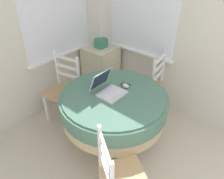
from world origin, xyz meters
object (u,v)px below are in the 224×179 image
at_px(laptop, 108,89).
at_px(dining_chair_near_back_window, 64,91).
at_px(computer_mouse, 126,86).
at_px(dining_chair_near_right_window, 149,84).
at_px(cell_phone, 126,84).
at_px(dining_chair_camera_near, 119,179).
at_px(corner_cabinet, 101,68).
at_px(round_dining_table, 114,105).
at_px(storage_box, 101,43).

height_order(laptop, dining_chair_near_back_window, laptop).
distance_m(computer_mouse, dining_chair_near_right_window, 0.72).
bearing_deg(computer_mouse, cell_phone, 36.31).
relative_size(computer_mouse, cell_phone, 0.80).
relative_size(dining_chair_camera_near, corner_cabinet, 1.23).
relative_size(computer_mouse, dining_chair_near_right_window, 0.10).
bearing_deg(corner_cabinet, dining_chair_near_right_window, -91.16).
relative_size(laptop, dining_chair_near_right_window, 0.35).
bearing_deg(corner_cabinet, laptop, -133.83).
bearing_deg(laptop, dining_chair_near_back_window, 92.41).
height_order(computer_mouse, dining_chair_camera_near, dining_chair_camera_near).
relative_size(round_dining_table, dining_chair_near_back_window, 1.27).
height_order(dining_chair_near_right_window, corner_cabinet, dining_chair_near_right_window).
distance_m(computer_mouse, dining_chair_camera_near, 1.04).
bearing_deg(storage_box, dining_chair_near_back_window, -172.65).
bearing_deg(computer_mouse, laptop, 157.13).
bearing_deg(dining_chair_camera_near, corner_cabinet, 46.55).
relative_size(laptop, dining_chair_camera_near, 0.35).
distance_m(computer_mouse, dining_chair_near_back_window, 0.95).
bearing_deg(storage_box, laptop, -134.17).
distance_m(computer_mouse, storage_box, 1.17).
height_order(computer_mouse, corner_cabinet, computer_mouse).
distance_m(laptop, computer_mouse, 0.23).
distance_m(round_dining_table, computer_mouse, 0.26).
relative_size(cell_phone, dining_chair_camera_near, 0.12).
bearing_deg(dining_chair_near_back_window, round_dining_table, -86.80).
bearing_deg(corner_cabinet, storage_box, -120.04).
height_order(dining_chair_camera_near, storage_box, dining_chair_camera_near).
relative_size(dining_chair_near_right_window, storage_box, 5.90).
distance_m(cell_phone, storage_box, 1.12).
xyz_separation_m(laptop, corner_cabinet, (0.88, 0.91, -0.42)).
xyz_separation_m(dining_chair_camera_near, storage_box, (1.47, 1.54, 0.39)).
relative_size(computer_mouse, storage_box, 0.58).
xyz_separation_m(computer_mouse, storage_box, (0.65, 0.98, 0.07)).
distance_m(laptop, storage_box, 1.24).
height_order(laptop, cell_phone, laptop).
bearing_deg(storage_box, round_dining_table, -131.41).
distance_m(corner_cabinet, storage_box, 0.46).
bearing_deg(dining_chair_near_back_window, storage_box, 7.35).
relative_size(round_dining_table, storage_box, 7.49).
height_order(laptop, dining_chair_camera_near, laptop).
bearing_deg(laptop, cell_phone, -12.57).
relative_size(computer_mouse, corner_cabinet, 0.12).
relative_size(dining_chair_near_right_window, corner_cabinet, 1.23).
bearing_deg(computer_mouse, dining_chair_camera_near, -145.46).
bearing_deg(dining_chair_near_right_window, computer_mouse, -174.92).
xyz_separation_m(dining_chair_camera_near, corner_cabinet, (1.48, 1.56, -0.07)).
distance_m(dining_chair_near_back_window, dining_chair_camera_near, 1.53).
relative_size(dining_chair_near_back_window, storage_box, 5.90).
relative_size(dining_chair_near_right_window, dining_chair_camera_near, 1.00).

